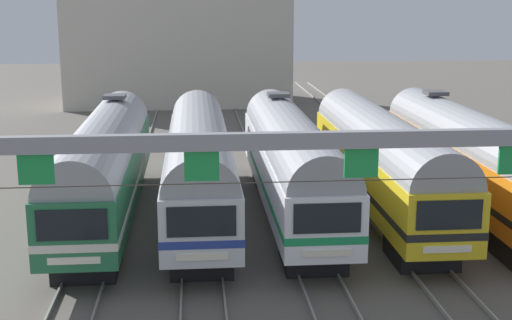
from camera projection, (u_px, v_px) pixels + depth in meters
The scene contains 9 objects.
ground_plane at pixel (290, 215), 33.08m from camera, with size 160.00×160.00×0.00m, color #5B564F.
track_bed at pixel (258, 142), 49.58m from camera, with size 18.20×70.00×0.15m.
commuter_train_green at pixel (105, 162), 31.78m from camera, with size 2.88×18.06×5.05m.
commuter_train_silver at pixel (199, 161), 32.13m from camera, with size 2.88×18.06×4.77m.
commuter_train_white at pixel (291, 159), 32.49m from camera, with size 2.88×18.06×5.05m.
commuter_train_yellow at pixel (381, 157), 32.83m from camera, with size 2.88×18.06×4.77m.
commuter_train_orange at pixel (469, 155), 33.19m from camera, with size 2.88×18.06×5.05m.
catenary_gantry at pixel (361, 176), 18.80m from camera, with size 21.93×0.44×6.97m.
maintenance_building at pixel (179, 47), 67.58m from camera, with size 20.45×10.00×10.58m, color beige.
Camera 1 is at (-4.33, -31.43, 9.86)m, focal length 50.17 mm.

